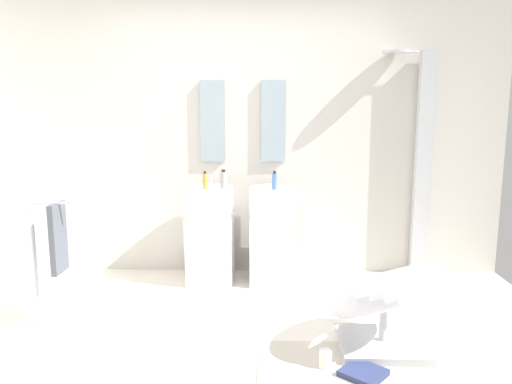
% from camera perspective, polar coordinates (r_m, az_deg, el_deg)
% --- Properties ---
extents(ground_plane, '(4.80, 3.60, 0.04)m').
position_cam_1_polar(ground_plane, '(3.39, -2.94, -18.01)').
color(ground_plane, silver).
extents(rear_partition, '(4.80, 0.10, 2.60)m').
position_cam_1_polar(rear_partition, '(4.65, -1.47, 6.57)').
color(rear_partition, beige).
rests_on(rear_partition, ground_plane).
extents(pedestal_sink_left, '(0.42, 0.42, 0.96)m').
position_cam_1_polar(pedestal_sink_left, '(4.46, -5.26, -4.79)').
color(pedestal_sink_left, white).
rests_on(pedestal_sink_left, ground_plane).
extents(pedestal_sink_right, '(0.42, 0.42, 0.96)m').
position_cam_1_polar(pedestal_sink_right, '(4.43, 1.95, -4.85)').
color(pedestal_sink_right, white).
rests_on(pedestal_sink_right, ground_plane).
extents(vanity_mirror_left, '(0.22, 0.03, 0.73)m').
position_cam_1_polar(vanity_mirror_left, '(4.60, -5.03, 8.11)').
color(vanity_mirror_left, '#8C9EA8').
extents(vanity_mirror_right, '(0.22, 0.03, 0.73)m').
position_cam_1_polar(vanity_mirror_right, '(4.57, 2.00, 8.13)').
color(vanity_mirror_right, '#8C9EA8').
extents(shower_column, '(0.49, 0.24, 2.05)m').
position_cam_1_polar(shower_column, '(4.75, 18.49, 3.46)').
color(shower_column, '#B7BABF').
rests_on(shower_column, ground_plane).
extents(lounge_chair, '(1.11, 1.11, 0.65)m').
position_cam_1_polar(lounge_chair, '(3.36, 14.53, -11.69)').
color(lounge_chair, '#B7BABF').
rests_on(lounge_chair, ground_plane).
extents(towel_rack, '(0.37, 0.22, 0.95)m').
position_cam_1_polar(towel_rack, '(3.78, -22.16, -5.23)').
color(towel_rack, '#B7BABF').
rests_on(towel_rack, ground_plane).
extents(area_rug, '(1.03, 0.79, 0.01)m').
position_cam_1_polar(area_rug, '(3.16, 10.14, -19.86)').
color(area_rug, beige).
rests_on(area_rug, ground_plane).
extents(magazine_navy, '(0.32, 0.32, 0.03)m').
position_cam_1_polar(magazine_navy, '(3.15, 12.24, -19.64)').
color(magazine_navy, navy).
rests_on(magazine_navy, area_rug).
extents(coffee_mug, '(0.08, 0.08, 0.11)m').
position_cam_1_polar(coffee_mug, '(3.17, 7.98, -18.46)').
color(coffee_mug, white).
rests_on(coffee_mug, area_rug).
extents(soap_bottle_grey, '(0.06, 0.06, 0.16)m').
position_cam_1_polar(soap_bottle_grey, '(4.31, -3.76, 1.43)').
color(soap_bottle_grey, '#99999E').
rests_on(soap_bottle_grey, pedestal_sink_left).
extents(soap_bottle_blue, '(0.04, 0.04, 0.16)m').
position_cam_1_polar(soap_bottle_blue, '(4.23, 2.14, 1.26)').
color(soap_bottle_blue, '#4C72B7').
rests_on(soap_bottle_blue, pedestal_sink_right).
extents(soap_bottle_amber, '(0.04, 0.04, 0.16)m').
position_cam_1_polar(soap_bottle_amber, '(4.26, -5.88, 1.27)').
color(soap_bottle_amber, '#C68C38').
rests_on(soap_bottle_amber, pedestal_sink_left).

